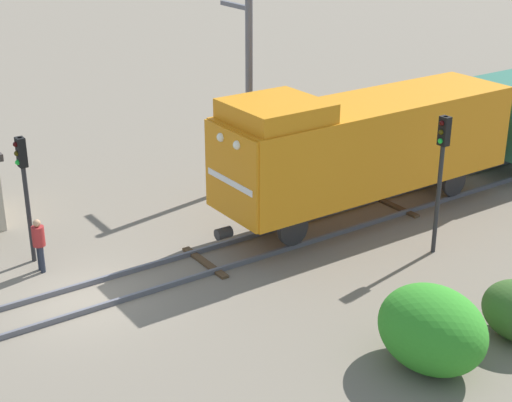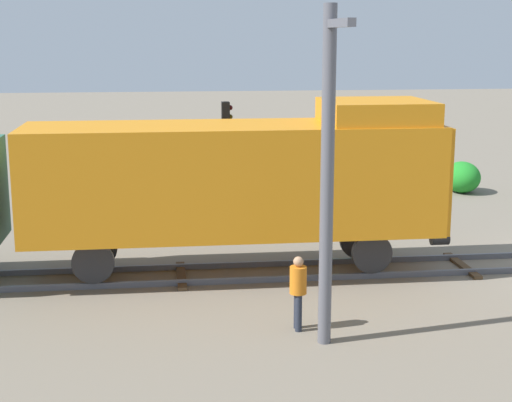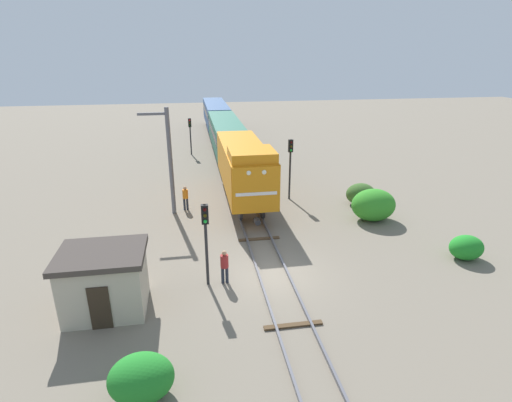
{
  "view_description": "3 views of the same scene",
  "coord_description": "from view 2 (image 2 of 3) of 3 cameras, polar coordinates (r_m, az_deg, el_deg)",
  "views": [
    {
      "loc": [
        18.72,
        -6.97,
        11.06
      ],
      "look_at": [
        1.14,
        5.12,
        2.23
      ],
      "focal_mm": 55.0,
      "sensor_mm": 36.0,
      "label": 1
    },
    {
      "loc": [
        -20.56,
        12.41,
        6.48
      ],
      "look_at": [
        0.29,
        9.87,
        2.01
      ],
      "focal_mm": 55.0,
      "sensor_mm": 36.0,
      "label": 2
    },
    {
      "loc": [
        -3.65,
        -16.77,
        10.33
      ],
      "look_at": [
        0.07,
        5.53,
        1.84
      ],
      "focal_mm": 28.0,
      "sensor_mm": 36.0,
      "label": 3
    }
  ],
  "objects": [
    {
      "name": "locomotive",
      "position": [
        21.0,
        -1.08,
        1.83
      ],
      "size": [
        2.9,
        11.6,
        4.6
      ],
      "color": "orange",
      "rests_on": "railway_track"
    },
    {
      "name": "worker_by_signal",
      "position": [
        17.5,
        3.08,
        -6.27
      ],
      "size": [
        0.38,
        0.38,
        1.7
      ],
      "rotation": [
        0.0,
        0.0,
        1.16
      ],
      "color": "#262B38",
      "rests_on": "ground"
    },
    {
      "name": "bush_back",
      "position": [
        29.65,
        6.31,
        1.35
      ],
      "size": [
        2.86,
        2.34,
        2.08
      ],
      "primitive_type": "ellipsoid",
      "color": "#328B26",
      "rests_on": "ground"
    },
    {
      "name": "catenary_mast",
      "position": [
        16.08,
        5.26,
        2.32
      ],
      "size": [
        1.94,
        0.28,
        7.1
      ],
      "color": "#595960",
      "rests_on": "ground"
    },
    {
      "name": "bush_far",
      "position": [
        29.56,
        0.72,
        0.86
      ],
      "size": [
        2.11,
        1.73,
        1.54
      ],
      "primitive_type": "ellipsoid",
      "color": "#375C26",
      "rests_on": "ground"
    },
    {
      "name": "bush_near",
      "position": [
        33.87,
        14.76,
        1.69
      ],
      "size": [
        1.79,
        1.47,
        1.3
      ],
      "primitive_type": "ellipsoid",
      "color": "#208626",
      "rests_on": "ground"
    },
    {
      "name": "traffic_signal_mid",
      "position": [
        24.28,
        -2.18,
        3.98
      ],
      "size": [
        0.32,
        0.34,
        4.47
      ],
      "color": "#262628",
      "rests_on": "ground"
    }
  ]
}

